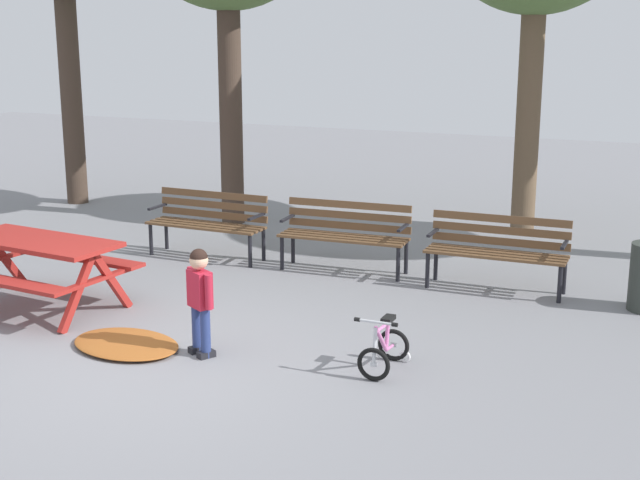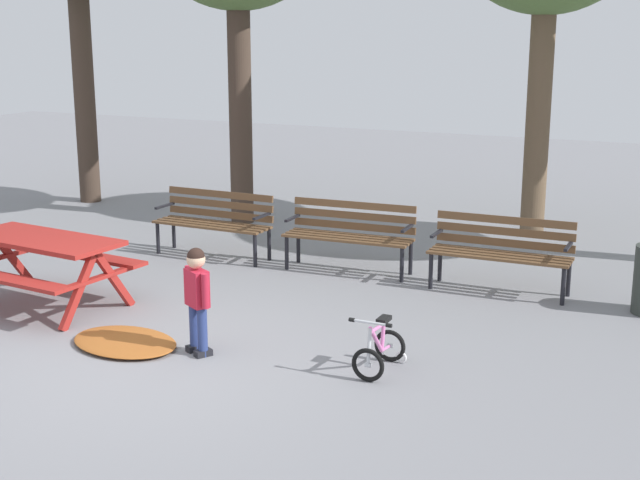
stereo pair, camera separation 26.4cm
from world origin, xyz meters
TOP-DOWN VIEW (x-y plane):
  - ground at (0.00, 0.00)m, footprint 36.00×36.00m
  - picnic_table at (-1.94, 0.98)m, footprint 1.92×1.51m
  - park_bench_far_left at (-1.40, 3.60)m, footprint 1.61×0.48m
  - park_bench_left at (0.49, 3.71)m, footprint 1.62×0.54m
  - park_bench_right at (2.40, 3.65)m, footprint 1.61×0.48m
  - child_standing at (0.37, 0.47)m, footprint 0.35×0.26m
  - kids_bicycle at (2.05, 0.79)m, footprint 0.39×0.56m
  - leaf_pile at (-0.39, 0.35)m, footprint 1.25×0.98m

SIDE VIEW (x-z plane):
  - ground at x=0.00m, z-range 0.00..0.00m
  - leaf_pile at x=-0.39m, z-range 0.00..0.07m
  - kids_bicycle at x=2.05m, z-range -0.07..0.47m
  - park_bench_far_left at x=-1.40m, z-range 0.08..0.94m
  - park_bench_left at x=0.49m, z-range 0.08..0.94m
  - park_bench_right at x=2.40m, z-range 0.08..0.94m
  - picnic_table at x=-1.94m, z-range 0.20..0.99m
  - child_standing at x=0.37m, z-range 0.09..1.10m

